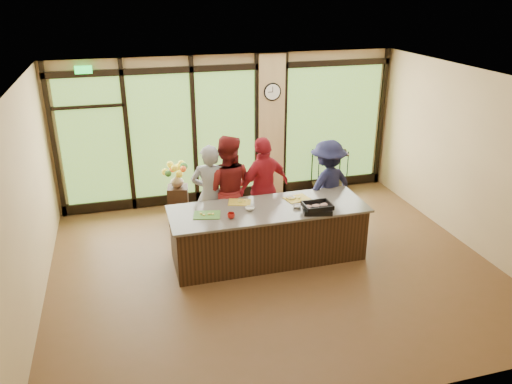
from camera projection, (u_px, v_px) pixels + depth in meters
floor at (273, 267)px, 8.12m from camera, size 7.00×7.00×0.00m
ceiling at (276, 81)px, 6.96m from camera, size 7.00×7.00×0.00m
back_wall at (230, 129)px, 10.20m from camera, size 7.00×0.00×7.00m
left_wall at (25, 207)px, 6.67m from camera, size 0.00×6.00×6.00m
right_wall at (472, 161)px, 8.41m from camera, size 0.00×6.00×6.00m
window_wall at (239, 134)px, 10.24m from camera, size 6.90×0.12×3.00m
island_base at (268, 234)px, 8.21m from camera, size 3.10×1.00×0.88m
countertop at (268, 209)px, 8.04m from camera, size 3.20×1.10×0.04m
wall_clock at (272, 92)px, 10.01m from camera, size 0.36×0.04×0.36m
cook_left at (211, 195)px, 8.55m from camera, size 0.75×0.60×1.81m
cook_midleft at (227, 189)px, 8.66m from camera, size 1.14×1.02×1.92m
cook_midright at (264, 188)px, 8.78m from camera, size 1.18×0.85×1.86m
cook_right at (327, 187)px, 9.00m from camera, size 1.27×0.96×1.74m
roasting_pan at (317, 210)px, 7.87m from camera, size 0.51×0.44×0.08m
mixing_bowl at (319, 209)px, 7.88m from camera, size 0.38×0.38×0.08m
cutting_board_left at (207, 215)px, 7.76m from camera, size 0.48×0.40×0.01m
cutting_board_center at (240, 202)px, 8.22m from camera, size 0.43×0.37×0.01m
cutting_board_right at (297, 199)px, 8.36m from camera, size 0.45×0.37×0.01m
prep_bowl_near at (250, 209)px, 7.94m from camera, size 0.19×0.19×0.05m
prep_bowl_mid at (297, 206)px, 8.03m from camera, size 0.15×0.15×0.04m
prep_bowl_far at (290, 198)px, 8.36m from camera, size 0.19×0.19×0.03m
red_ramekin at (231, 216)px, 7.65m from camera, size 0.12×0.12×0.09m
flower_stand at (179, 205)px, 9.47m from camera, size 0.44×0.44×0.75m
flower_vase at (177, 180)px, 9.28m from camera, size 0.27×0.27×0.25m
bar_cart at (330, 165)px, 10.86m from camera, size 0.82×0.59×1.00m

